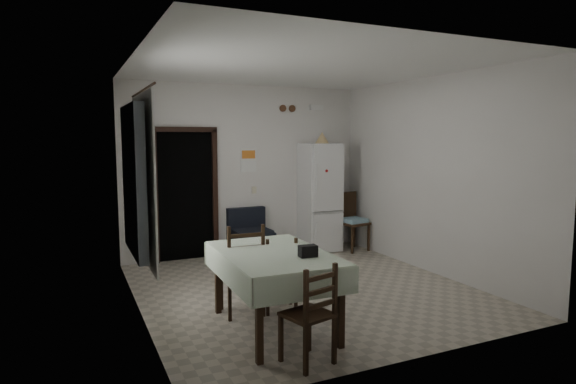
{
  "coord_description": "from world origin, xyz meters",
  "views": [
    {
      "loc": [
        -2.79,
        -5.57,
        2.0
      ],
      "look_at": [
        0.0,
        0.5,
        1.25
      ],
      "focal_mm": 30.0,
      "sensor_mm": 36.0,
      "label": 1
    }
  ],
  "objects_px": {
    "dining_chair_far_left": "(242,268)",
    "fridge": "(320,197)",
    "corner_chair": "(354,222)",
    "dining_chair_far_right": "(279,273)",
    "dining_table": "(274,291)",
    "dining_chair_near_head": "(308,313)",
    "navy_seat": "(251,233)"
  },
  "relations": [
    {
      "from": "dining_table",
      "to": "dining_chair_near_head",
      "type": "xyz_separation_m",
      "value": [
        -0.03,
        -0.84,
        0.05
      ]
    },
    {
      "from": "corner_chair",
      "to": "dining_table",
      "type": "bearing_deg",
      "value": -143.69
    },
    {
      "from": "corner_chair",
      "to": "dining_chair_near_head",
      "type": "distance_m",
      "value": 4.46
    },
    {
      "from": "fridge",
      "to": "corner_chair",
      "type": "bearing_deg",
      "value": -28.11
    },
    {
      "from": "dining_table",
      "to": "dining_chair_far_left",
      "type": "bearing_deg",
      "value": 105.76
    },
    {
      "from": "dining_table",
      "to": "dining_chair_far_right",
      "type": "bearing_deg",
      "value": 61.45
    },
    {
      "from": "fridge",
      "to": "navy_seat",
      "type": "height_order",
      "value": "fridge"
    },
    {
      "from": "fridge",
      "to": "corner_chair",
      "type": "relative_size",
      "value": 1.85
    },
    {
      "from": "navy_seat",
      "to": "dining_chair_far_right",
      "type": "relative_size",
      "value": 0.92
    },
    {
      "from": "navy_seat",
      "to": "fridge",
      "type": "bearing_deg",
      "value": -1.16
    },
    {
      "from": "corner_chair",
      "to": "dining_chair_far_right",
      "type": "height_order",
      "value": "corner_chair"
    },
    {
      "from": "fridge",
      "to": "navy_seat",
      "type": "xyz_separation_m",
      "value": [
        -1.31,
        0.0,
        -0.55
      ]
    },
    {
      "from": "navy_seat",
      "to": "corner_chair",
      "type": "height_order",
      "value": "corner_chair"
    },
    {
      "from": "corner_chair",
      "to": "dining_chair_far_left",
      "type": "relative_size",
      "value": 0.98
    },
    {
      "from": "navy_seat",
      "to": "dining_chair_far_left",
      "type": "xyz_separation_m",
      "value": [
        -1.01,
        -2.42,
        0.12
      ]
    },
    {
      "from": "navy_seat",
      "to": "dining_chair_near_head",
      "type": "distance_m",
      "value": 3.94
    },
    {
      "from": "dining_chair_far_left",
      "to": "dining_chair_near_head",
      "type": "xyz_separation_m",
      "value": [
        0.12,
        -1.42,
        -0.07
      ]
    },
    {
      "from": "corner_chair",
      "to": "dining_chair_far_right",
      "type": "xyz_separation_m",
      "value": [
        -2.41,
        -2.21,
        -0.07
      ]
    },
    {
      "from": "dining_chair_far_right",
      "to": "dining_table",
      "type": "bearing_deg",
      "value": 74.32
    },
    {
      "from": "navy_seat",
      "to": "dining_table",
      "type": "relative_size",
      "value": 0.51
    },
    {
      "from": "corner_chair",
      "to": "dining_table",
      "type": "distance_m",
      "value": 3.81
    },
    {
      "from": "dining_chair_far_right",
      "to": "dining_chair_near_head",
      "type": "xyz_separation_m",
      "value": [
        -0.31,
        -1.33,
        0.02
      ]
    },
    {
      "from": "fridge",
      "to": "dining_chair_far_right",
      "type": "height_order",
      "value": "fridge"
    },
    {
      "from": "fridge",
      "to": "dining_chair_near_head",
      "type": "xyz_separation_m",
      "value": [
        -2.2,
        -3.84,
        -0.49
      ]
    },
    {
      "from": "navy_seat",
      "to": "dining_chair_near_head",
      "type": "bearing_deg",
      "value": -104.21
    },
    {
      "from": "dining_chair_far_left",
      "to": "fridge",
      "type": "bearing_deg",
      "value": -130.57
    },
    {
      "from": "fridge",
      "to": "dining_chair_far_left",
      "type": "height_order",
      "value": "fridge"
    },
    {
      "from": "fridge",
      "to": "navy_seat",
      "type": "bearing_deg",
      "value": -177.93
    },
    {
      "from": "fridge",
      "to": "dining_chair_near_head",
      "type": "bearing_deg",
      "value": -117.73
    },
    {
      "from": "dining_chair_far_left",
      "to": "dining_chair_far_right",
      "type": "bearing_deg",
      "value": 171.55
    },
    {
      "from": "corner_chair",
      "to": "dining_chair_near_head",
      "type": "relative_size",
      "value": 1.12
    },
    {
      "from": "dining_chair_near_head",
      "to": "fridge",
      "type": "bearing_deg",
      "value": -134.55
    }
  ]
}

